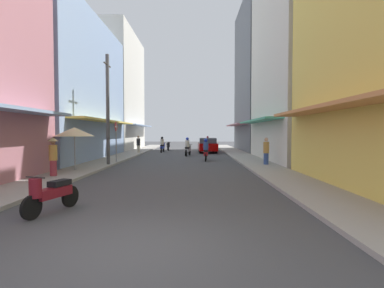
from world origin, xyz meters
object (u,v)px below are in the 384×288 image
(motorbike_blue, at_px, (162,145))
(street_sign_no_entry, at_px, (116,137))
(pedestrian_far, at_px, (266,152))
(motorbike_red, at_px, (206,151))
(motorbike_black, at_px, (168,146))
(vendor_umbrella, at_px, (75,132))
(motorbike_maroon, at_px, (51,193))
(motorbike_orange, at_px, (208,144))
(pedestrian_foreground, at_px, (53,155))
(utility_pole, at_px, (108,109))
(motorbike_silver, at_px, (188,148))
(parked_car, at_px, (207,145))
(pedestrian_midway, at_px, (138,145))

(motorbike_blue, height_order, street_sign_no_entry, street_sign_no_entry)
(pedestrian_far, bearing_deg, motorbike_red, 135.11)
(motorbike_black, height_order, vendor_umbrella, vendor_umbrella)
(motorbike_maroon, bearing_deg, motorbike_red, 72.46)
(motorbike_orange, bearing_deg, pedestrian_foreground, -109.67)
(motorbike_black, height_order, pedestrian_far, pedestrian_far)
(motorbike_orange, height_order, utility_pole, utility_pole)
(motorbike_maroon, height_order, street_sign_no_entry, street_sign_no_entry)
(motorbike_maroon, relative_size, motorbike_silver, 0.98)
(motorbike_maroon, xyz_separation_m, street_sign_no_entry, (-1.47, 11.50, 1.21))
(motorbike_red, xyz_separation_m, parked_car, (0.45, 8.49, 0.04))
(vendor_umbrella, bearing_deg, pedestrian_foreground, -91.49)
(motorbike_orange, bearing_deg, motorbike_red, -92.90)
(motorbike_blue, distance_m, motorbike_maroon, 22.43)
(motorbike_blue, xyz_separation_m, motorbike_orange, (4.69, 3.98, 0.00))
(parked_car, bearing_deg, motorbike_blue, 174.80)
(vendor_umbrella, distance_m, street_sign_no_entry, 4.05)
(motorbike_black, bearing_deg, utility_pole, -97.95)
(parked_car, bearing_deg, utility_pole, -117.87)
(motorbike_silver, distance_m, street_sign_no_entry, 7.78)
(motorbike_maroon, distance_m, utility_pole, 10.61)
(pedestrian_foreground, bearing_deg, motorbike_silver, 66.23)
(motorbike_silver, xyz_separation_m, vendor_umbrella, (-5.41, -10.26, 1.31))
(motorbike_silver, xyz_separation_m, pedestrian_midway, (-4.67, 2.48, 0.14))
(motorbike_maroon, distance_m, motorbike_orange, 26.87)
(motorbike_maroon, xyz_separation_m, motorbike_silver, (2.90, 17.86, 0.20))
(street_sign_no_entry, bearing_deg, motorbike_blue, 81.12)
(pedestrian_far, height_order, vendor_umbrella, vendor_umbrella)
(motorbike_red, height_order, motorbike_silver, same)
(motorbike_maroon, bearing_deg, parked_car, 77.88)
(motorbike_silver, relative_size, motorbike_orange, 0.99)
(motorbike_silver, height_order, vendor_umbrella, vendor_umbrella)
(parked_car, bearing_deg, vendor_umbrella, -116.64)
(motorbike_red, xyz_separation_m, pedestrian_midway, (-6.05, 6.81, 0.14))
(motorbike_blue, xyz_separation_m, pedestrian_far, (7.43, -12.28, 0.14))
(motorbike_blue, xyz_separation_m, motorbike_silver, (2.66, -4.57, 0.00))
(motorbike_maroon, bearing_deg, motorbike_orange, 79.43)
(motorbike_orange, bearing_deg, utility_pole, -111.73)
(motorbike_red, distance_m, vendor_umbrella, 9.11)
(parked_car, height_order, utility_pole, utility_pole)
(parked_car, relative_size, pedestrian_far, 2.46)
(pedestrian_far, relative_size, vendor_umbrella, 0.75)
(motorbike_red, height_order, pedestrian_far, pedestrian_far)
(motorbike_orange, xyz_separation_m, vendor_umbrella, (-7.44, -18.82, 1.31))
(motorbike_blue, xyz_separation_m, motorbike_black, (0.31, 2.86, -0.20))
(motorbike_black, distance_m, street_sign_no_entry, 13.99)
(motorbike_silver, bearing_deg, pedestrian_far, -58.24)
(utility_pole, bearing_deg, motorbike_silver, 60.03)
(pedestrian_midway, distance_m, vendor_umbrella, 12.81)
(motorbike_blue, bearing_deg, parked_car, -5.20)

